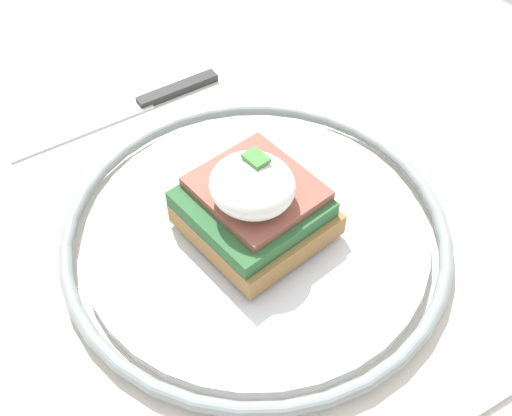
% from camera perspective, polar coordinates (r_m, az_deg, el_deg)
% --- Properties ---
extents(dining_table, '(0.94, 0.84, 0.77)m').
position_cam_1_polar(dining_table, '(0.58, -1.96, -9.47)').
color(dining_table, beige).
rests_on(dining_table, ground_plane).
extents(plate, '(0.28, 0.28, 0.02)m').
position_cam_1_polar(plate, '(0.46, -0.00, -2.22)').
color(plate, silver).
rests_on(plate, dining_table).
extents(sandwich, '(0.09, 0.09, 0.07)m').
position_cam_1_polar(sandwich, '(0.44, -0.12, 0.47)').
color(sandwich, '#9E703D').
rests_on(sandwich, plate).
extents(knife, '(0.04, 0.20, 0.01)m').
position_cam_1_polar(knife, '(0.58, -10.72, 8.85)').
color(knife, '#2D2D2D').
rests_on(knife, dining_table).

